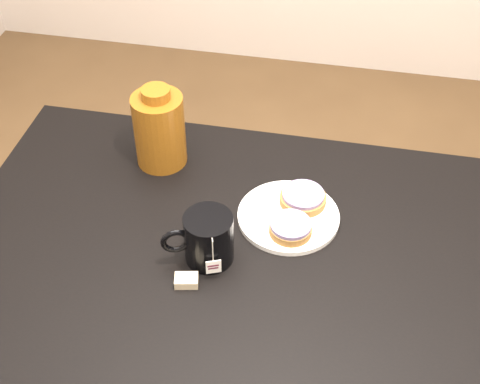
# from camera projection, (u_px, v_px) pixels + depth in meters

# --- Properties ---
(table) EXTENTS (1.40, 0.90, 0.75)m
(table) POSITION_uv_depth(u_px,v_px,m) (285.00, 305.00, 1.36)
(table) COLOR black
(table) RESTS_ON ground_plane
(plate) EXTENTS (0.22, 0.22, 0.02)m
(plate) POSITION_uv_depth(u_px,v_px,m) (288.00, 216.00, 1.42)
(plate) COLOR white
(plate) RESTS_ON table
(bagel_back) EXTENTS (0.12, 0.12, 0.03)m
(bagel_back) POSITION_uv_depth(u_px,v_px,m) (303.00, 198.00, 1.43)
(bagel_back) COLOR brown
(bagel_back) RESTS_ON plate
(bagel_front) EXTENTS (0.11, 0.11, 0.03)m
(bagel_front) POSITION_uv_depth(u_px,v_px,m) (291.00, 228.00, 1.37)
(bagel_front) COLOR brown
(bagel_front) RESTS_ON plate
(mug) EXTENTS (0.15, 0.13, 0.11)m
(mug) POSITION_uv_depth(u_px,v_px,m) (207.00, 238.00, 1.30)
(mug) COLOR black
(mug) RESTS_ON table
(teabag_pouch) EXTENTS (0.05, 0.04, 0.02)m
(teabag_pouch) POSITION_uv_depth(u_px,v_px,m) (186.00, 280.00, 1.29)
(teabag_pouch) COLOR #C6B793
(teabag_pouch) RESTS_ON table
(bagel_package) EXTENTS (0.12, 0.12, 0.20)m
(bagel_package) POSITION_uv_depth(u_px,v_px,m) (159.00, 129.00, 1.50)
(bagel_package) COLOR #562C0B
(bagel_package) RESTS_ON table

